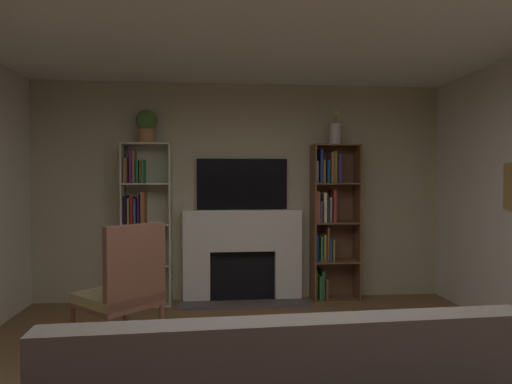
{
  "coord_description": "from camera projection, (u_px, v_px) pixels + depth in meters",
  "views": [
    {
      "loc": [
        -0.38,
        -2.75,
        1.5
      ],
      "look_at": [
        0.0,
        1.21,
        1.39
      ],
      "focal_mm": 32.49,
      "sensor_mm": 36.0,
      "label": 1
    }
  ],
  "objects": [
    {
      "name": "tv",
      "position": [
        242.0,
        184.0,
        5.75
      ],
      "size": [
        1.12,
        0.06,
        0.62
      ],
      "primitive_type": "cube",
      "color": "black",
      "rests_on": "fireplace"
    },
    {
      "name": "bookshelf_right",
      "position": [
        329.0,
        220.0,
        5.77
      ],
      "size": [
        0.58,
        0.33,
        1.93
      ],
      "color": "brown",
      "rests_on": "ground_plane"
    },
    {
      "name": "potted_plant",
      "position": [
        147.0,
        125.0,
        5.5
      ],
      "size": [
        0.26,
        0.26,
        0.4
      ],
      "color": "#AF7246",
      "rests_on": "bookshelf_left"
    },
    {
      "name": "vase_with_flowers",
      "position": [
        335.0,
        133.0,
        5.72
      ],
      "size": [
        0.14,
        0.14,
        0.42
      ],
      "color": "beige",
      "rests_on": "bookshelf_right"
    },
    {
      "name": "bookshelf_left",
      "position": [
        142.0,
        225.0,
        5.55
      ],
      "size": [
        0.58,
        0.32,
        1.93
      ],
      "color": "beige",
      "rests_on": "ground_plane"
    },
    {
      "name": "wall_back_accent",
      "position": [
        242.0,
        192.0,
        5.81
      ],
      "size": [
        5.19,
        0.06,
        2.69
      ],
      "primitive_type": "cube",
      "color": "#B6AE8C",
      "rests_on": "ground_plane"
    },
    {
      "name": "fireplace",
      "position": [
        243.0,
        254.0,
        5.7
      ],
      "size": [
        1.55,
        0.49,
        1.12
      ],
      "color": "white",
      "rests_on": "ground_plane"
    },
    {
      "name": "armchair",
      "position": [
        124.0,
        289.0,
        3.9
      ],
      "size": [
        0.81,
        0.81,
        1.13
      ],
      "color": "brown",
      "rests_on": "ground_plane"
    }
  ]
}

